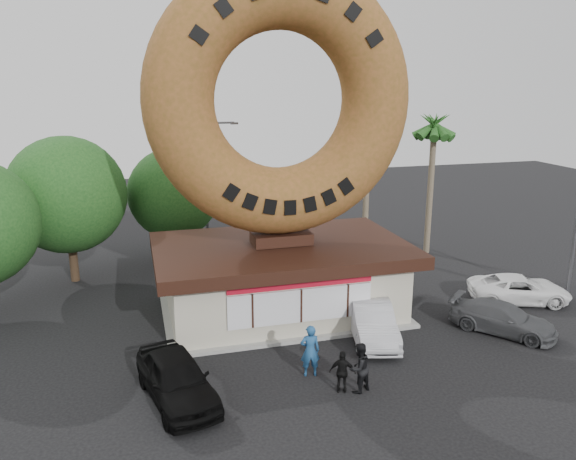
% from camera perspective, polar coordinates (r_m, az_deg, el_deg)
% --- Properties ---
extents(ground, '(90.00, 90.00, 0.00)m').
position_cam_1_polar(ground, '(20.96, 3.70, -14.60)').
color(ground, black).
rests_on(ground, ground).
extents(donut_shop, '(11.20, 7.20, 3.80)m').
position_cam_1_polar(donut_shop, '(25.44, -0.66, -4.68)').
color(donut_shop, '#BEB7A2').
rests_on(donut_shop, ground).
extents(giant_donut, '(11.38, 2.90, 11.38)m').
position_cam_1_polar(giant_donut, '(23.97, -0.73, 12.99)').
color(giant_donut, '#96552B').
rests_on(giant_donut, donut_shop).
extents(tree_west, '(6.00, 6.00, 7.65)m').
position_cam_1_polar(tree_west, '(30.88, -21.56, 3.33)').
color(tree_west, '#473321').
rests_on(tree_west, ground).
extents(tree_mid, '(5.20, 5.20, 6.63)m').
position_cam_1_polar(tree_mid, '(32.84, -11.55, 3.63)').
color(tree_mid, '#473321').
rests_on(tree_mid, ground).
extents(palm_near, '(2.60, 2.60, 9.75)m').
position_cam_1_polar(palm_near, '(34.06, 8.24, 11.64)').
color(palm_near, '#726651').
rests_on(palm_near, ground).
extents(palm_far, '(2.60, 2.60, 8.75)m').
position_cam_1_polar(palm_far, '(34.37, 14.64, 9.79)').
color(palm_far, '#726651').
rests_on(palm_far, ground).
extents(street_lamp, '(2.11, 0.20, 8.00)m').
position_cam_1_polar(street_lamp, '(33.94, -8.10, 4.94)').
color(street_lamp, '#59595E').
rests_on(street_lamp, ground).
extents(person_left, '(0.77, 0.57, 1.94)m').
position_cam_1_polar(person_left, '(20.54, 2.25, -12.15)').
color(person_left, navy).
rests_on(person_left, ground).
extents(person_center, '(1.06, 0.96, 1.77)m').
position_cam_1_polar(person_center, '(19.76, 7.23, -13.71)').
color(person_center, black).
rests_on(person_center, ground).
extents(person_right, '(0.96, 0.70, 1.52)m').
position_cam_1_polar(person_right, '(19.72, 5.56, -14.15)').
color(person_right, black).
rests_on(person_right, ground).
extents(car_black, '(2.86, 4.93, 1.58)m').
position_cam_1_polar(car_black, '(19.56, -11.25, -14.56)').
color(car_black, black).
rests_on(car_black, ground).
extents(car_silver, '(2.64, 4.87, 1.52)m').
position_cam_1_polar(car_silver, '(23.64, 8.49, -9.07)').
color(car_silver, '#B4B4BA').
rests_on(car_silver, ground).
extents(car_grey, '(4.09, 4.48, 1.26)m').
position_cam_1_polar(car_grey, '(25.56, 20.99, -8.37)').
color(car_grey, '#4E4F52').
rests_on(car_grey, ground).
extents(car_white, '(5.11, 3.53, 1.30)m').
position_cam_1_polar(car_white, '(29.20, 22.44, -5.56)').
color(car_white, white).
rests_on(car_white, ground).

